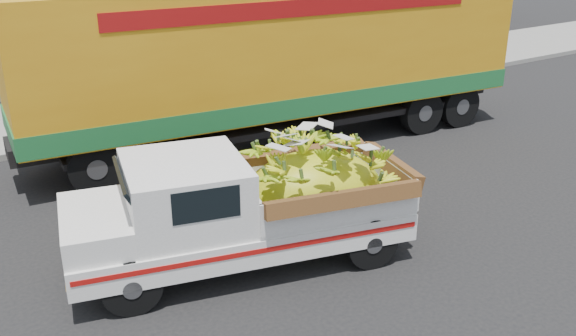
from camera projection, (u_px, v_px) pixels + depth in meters
ground at (303, 246)px, 10.74m from camera, size 100.00×100.00×0.00m
curb at (146, 130)px, 16.16m from camera, size 60.00×0.25×0.15m
sidewalk at (118, 110)px, 17.79m from camera, size 60.00×4.00×0.14m
pickup_truck at (264, 202)px, 10.02m from camera, size 5.53×3.06×1.84m
semi_trailer at (279, 55)px, 14.71m from camera, size 12.04×3.68×3.80m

